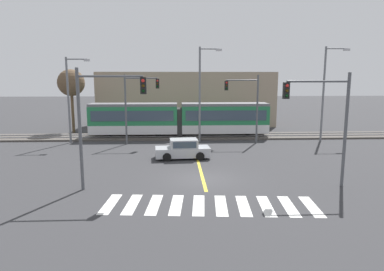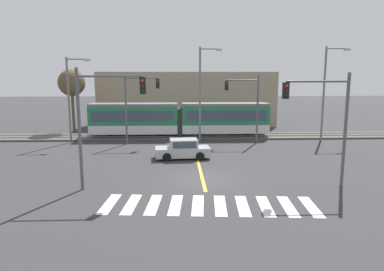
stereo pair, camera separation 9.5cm
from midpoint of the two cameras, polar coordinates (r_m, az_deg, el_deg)
name	(u,v)px [view 2 (the right image)]	position (r m, az deg, el deg)	size (l,w,h in m)	color
ground_plane	(203,179)	(21.29, 1.89, -7.33)	(200.00, 200.00, 0.00)	#333335
track_bed	(192,136)	(36.24, 0.04, -0.15)	(120.00, 4.00, 0.18)	#4C4742
rail_near	(192,136)	(35.51, 0.09, -0.12)	(120.00, 0.08, 0.10)	#939399
rail_far	(192,134)	(36.93, -0.01, 0.26)	(120.00, 0.08, 0.10)	#939399
light_rail_tram	(180,118)	(35.93, -1.99, 2.92)	(18.50, 2.64, 3.43)	silver
crosswalk_stripe_0	(110,204)	(17.80, -13.43, -11.01)	(0.56, 2.80, 0.01)	silver
crosswalk_stripe_1	(131,204)	(17.55, -9.90, -11.20)	(0.56, 2.80, 0.01)	silver
crosswalk_stripe_2	(154,204)	(17.36, -6.27, -11.34)	(0.56, 2.80, 0.01)	silver
crosswalk_stripe_3	(176,205)	(17.23, -2.58, -11.45)	(0.56, 2.80, 0.01)	silver
crosswalk_stripe_4	(198,205)	(17.18, 1.15, -11.51)	(0.56, 2.80, 0.01)	silver
crosswalk_stripe_5	(220,205)	(17.20, 4.89, -11.52)	(0.56, 2.80, 0.01)	silver
crosswalk_stripe_6	(243,206)	(17.29, 8.61, -11.48)	(0.56, 2.80, 0.01)	silver
crosswalk_stripe_7	(265,206)	(17.44, 12.28, -11.40)	(0.56, 2.80, 0.01)	silver
crosswalk_stripe_8	(288,206)	(17.67, 15.86, -11.28)	(0.56, 2.80, 0.01)	silver
crosswalk_stripe_9	(311,207)	(17.96, 19.34, -11.12)	(0.56, 2.80, 0.01)	silver
lane_centre_line	(197,159)	(26.60, 0.99, -3.89)	(0.20, 15.73, 0.01)	gold
sedan_crossing	(183,149)	(26.62, -1.46, -2.35)	(4.32, 2.16, 1.52)	#B7BABF
traffic_light_far_right	(247,99)	(32.96, 9.25, 5.99)	(3.25, 0.38, 6.50)	#515459
traffic_light_near_right	(325,113)	(20.47, 21.48, 3.48)	(3.75, 0.38, 6.49)	#515459
traffic_light_far_left	(137,99)	(32.41, -9.13, 6.07)	(3.25, 0.38, 6.52)	#515459
traffic_light_near_left	(100,111)	(19.23, -14.89, 3.95)	(3.75, 0.38, 6.73)	#515459
street_lamp_west	(71,94)	(34.62, -19.46, 6.47)	(2.32, 0.28, 8.14)	slate
street_lamp_centre	(202,89)	(33.24, 1.74, 7.74)	(2.19, 0.28, 9.12)	slate
street_lamp_east	(326,88)	(36.25, 21.53, 7.35)	(2.41, 0.28, 9.20)	slate
bare_tree_far_west	(72,83)	(41.28, -19.37, 8.22)	(3.01, 3.01, 7.19)	brown
building_backdrop_far	(187,99)	(45.70, -0.80, 6.13)	(22.71, 6.00, 6.96)	gray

